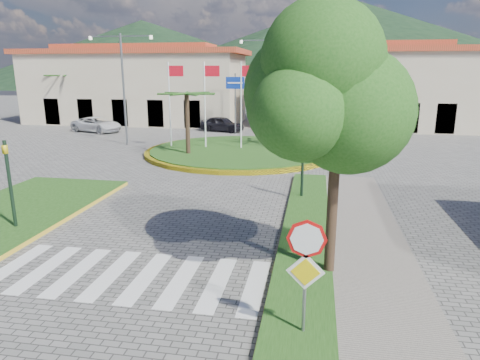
% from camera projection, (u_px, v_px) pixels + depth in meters
% --- Properties ---
extents(sidewalk_right, '(4.00, 28.00, 0.15)m').
position_uv_depth(sidewalk_right, '(357.00, 340.00, 8.77)').
color(sidewalk_right, gray).
rests_on(sidewalk_right, ground).
extents(verge_right, '(1.60, 28.00, 0.18)m').
position_uv_depth(verge_right, '(298.00, 334.00, 8.97)').
color(verge_right, '#1D4614').
rests_on(verge_right, ground).
extents(crosswalk, '(8.00, 3.00, 0.01)m').
position_uv_depth(crosswalk, '(125.00, 275.00, 11.71)').
color(crosswalk, silver).
rests_on(crosswalk, ground).
extents(roundabout_island, '(12.70, 12.70, 6.00)m').
position_uv_depth(roundabout_island, '(240.00, 151.00, 28.83)').
color(roundabout_island, yellow).
rests_on(roundabout_island, ground).
extents(stop_sign, '(0.80, 0.11, 2.65)m').
position_uv_depth(stop_sign, '(306.00, 260.00, 8.49)').
color(stop_sign, slate).
rests_on(stop_sign, ground).
extents(deciduous_tree, '(3.60, 3.60, 6.80)m').
position_uv_depth(deciduous_tree, '(339.00, 82.00, 10.44)').
color(deciduous_tree, black).
rests_on(deciduous_tree, ground).
extents(traffic_light_left, '(0.15, 0.18, 3.20)m').
position_uv_depth(traffic_light_left, '(9.00, 177.00, 14.49)').
color(traffic_light_left, black).
rests_on(traffic_light_left, ground).
extents(traffic_light_right, '(0.15, 0.18, 3.20)m').
position_uv_depth(traffic_light_right, '(303.00, 156.00, 18.09)').
color(traffic_light_right, black).
rests_on(traffic_light_right, ground).
extents(traffic_light_far, '(0.18, 0.15, 3.20)m').
position_uv_depth(traffic_light_far, '(358.00, 120.00, 30.85)').
color(traffic_light_far, black).
rests_on(traffic_light_far, ground).
extents(direction_sign_west, '(1.60, 0.14, 5.20)m').
position_uv_depth(direction_sign_west, '(235.00, 93.00, 36.88)').
color(direction_sign_west, slate).
rests_on(direction_sign_west, ground).
extents(direction_sign_east, '(1.60, 0.14, 5.20)m').
position_uv_depth(direction_sign_east, '(293.00, 94.00, 36.04)').
color(direction_sign_east, slate).
rests_on(direction_sign_east, ground).
extents(street_lamp_centre, '(4.80, 0.16, 8.00)m').
position_uv_depth(street_lamp_centre, '(269.00, 82.00, 35.21)').
color(street_lamp_centre, slate).
rests_on(street_lamp_centre, ground).
extents(street_lamp_west, '(4.80, 0.16, 8.00)m').
position_uv_depth(street_lamp_west, '(123.00, 84.00, 31.18)').
color(street_lamp_west, slate).
rests_on(street_lamp_west, ground).
extents(building_left, '(23.32, 9.54, 8.05)m').
position_uv_depth(building_left, '(137.00, 85.00, 45.53)').
color(building_left, '#C4B494').
rests_on(building_left, ground).
extents(building_right, '(19.08, 9.54, 8.05)m').
position_uv_depth(building_right, '(370.00, 87.00, 41.47)').
color(building_right, '#C4B494').
rests_on(building_right, ground).
extents(hill_far_west, '(140.00, 140.00, 22.00)m').
position_uv_depth(hill_far_west, '(143.00, 54.00, 147.96)').
color(hill_far_west, black).
rests_on(hill_far_west, ground).
extents(hill_far_mid, '(180.00, 180.00, 30.00)m').
position_uv_depth(hill_far_mid, '(348.00, 43.00, 154.18)').
color(hill_far_mid, black).
rests_on(hill_far_mid, ground).
extents(hill_near_back, '(110.00, 110.00, 16.00)m').
position_uv_depth(hill_near_back, '(269.00, 62.00, 131.55)').
color(hill_near_back, black).
rests_on(hill_near_back, ground).
extents(white_van, '(5.25, 3.60, 1.33)m').
position_uv_depth(white_van, '(97.00, 125.00, 38.81)').
color(white_van, silver).
rests_on(white_van, ground).
extents(car_dark_a, '(4.32, 2.67, 1.37)m').
position_uv_depth(car_dark_a, '(222.00, 124.00, 39.06)').
color(car_dark_a, black).
rests_on(car_dark_a, ground).
extents(car_dark_b, '(3.56, 1.70, 1.12)m').
position_uv_depth(car_dark_b, '(290.00, 129.00, 36.90)').
color(car_dark_b, black).
rests_on(car_dark_b, ground).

